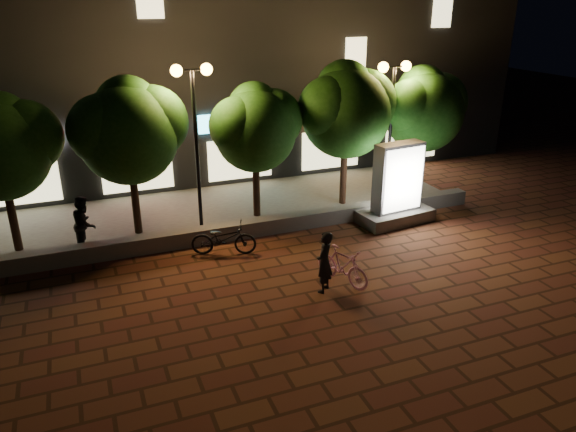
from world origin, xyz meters
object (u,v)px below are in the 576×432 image
tree_left (129,128)px  tree_far_right (424,107)px  tree_far_left (0,144)px  street_lamp_right (393,96)px  ad_kiosk (397,191)px  rider (324,262)px  tree_mid (256,125)px  scooter_pink (342,266)px  pedestrian (85,224)px  scooter_parked (224,238)px  street_lamp_left (194,106)px  tree_right (347,107)px

tree_left → tree_far_right: 10.50m
tree_far_left → street_lamp_right: bearing=-1.2°
street_lamp_right → ad_kiosk: size_ratio=1.83×
ad_kiosk → rider: ad_kiosk is taller
tree_mid → scooter_pink: size_ratio=2.65×
tree_mid → pedestrian: (-5.62, -0.90, -2.28)m
scooter_parked → street_lamp_left: bearing=24.1°
rider → tree_right: bearing=-166.2°
tree_far_right → street_lamp_left: 8.58m
tree_right → scooter_parked: (-5.19, -2.46, -3.06)m
scooter_pink → pedestrian: pedestrian is taller
pedestrian → tree_mid: bearing=-69.9°
tree_right → street_lamp_left: bearing=-177.2°
tree_far_left → street_lamp_right: street_lamp_right is taller
tree_left → street_lamp_left: (1.95, -0.26, 0.58)m
scooter_pink → rider: bearing=173.9°
tree_far_left → street_lamp_left: street_lamp_left is taller
tree_far_left → pedestrian: size_ratio=2.72×
scooter_pink → rider: 0.72m
tree_left → pedestrian: size_ratio=2.87×
tree_mid → street_lamp_left: street_lamp_left is taller
tree_left → scooter_parked: (2.11, -2.46, -2.94)m
street_lamp_right → pedestrian: 10.99m
street_lamp_left → tree_left: bearing=172.3°
tree_far_left → rider: bearing=-36.6°
tree_left → street_lamp_left: 2.05m
tree_mid → street_lamp_right: bearing=-3.0°
scooter_pink → rider: rider is taller
street_lamp_right → rider: street_lamp_right is taller
tree_mid → pedestrian: size_ratio=2.64×
tree_left → street_lamp_left: bearing=-7.7°
tree_far_right → scooter_parked: size_ratio=2.49×
street_lamp_left → tree_mid: bearing=7.3°
tree_right → tree_mid: bearing=-180.0°
tree_far_left → ad_kiosk: bearing=-10.4°
rider → tree_left: bearing=-99.4°
tree_left → ad_kiosk: 8.77m
street_lamp_left → rider: size_ratio=3.14×
rider → scooter_parked: (-1.82, 3.06, -0.32)m
tree_far_right → scooter_pink: tree_far_right is taller
rider → street_lamp_left: bearing=-114.2°
tree_far_left → street_lamp_left: bearing=-2.8°
tree_left → rider: bearing=-54.6°
ad_kiosk → rider: 5.42m
tree_far_left → tree_far_right: size_ratio=0.97×
street_lamp_right → rider: bearing=-133.6°
street_lamp_right → ad_kiosk: street_lamp_right is taller
scooter_pink → tree_far_right: bearing=19.0°
tree_far_right → street_lamp_left: bearing=-178.2°
pedestrian → street_lamp_left: bearing=-68.9°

